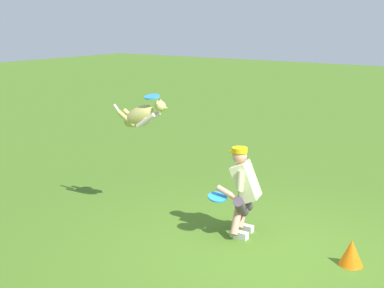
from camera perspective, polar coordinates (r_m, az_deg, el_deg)
The scene contains 6 objects.
ground_plane at distance 7.26m, azimuth 7.19°, elevation -11.76°, with size 60.00×60.00×0.00m, color #476E20.
person at distance 7.64m, azimuth 5.49°, elevation -4.78°, with size 0.55×0.66×1.29m.
dog at distance 8.38m, azimuth -5.45°, elevation 3.04°, with size 0.99×0.37×0.56m.
frisbee_flying at distance 8.22m, azimuth -4.30°, elevation 5.07°, with size 0.24×0.24×0.02m, color #2E8BE8.
frisbee_held at distance 7.54m, azimuth 2.74°, elevation -5.69°, with size 0.27×0.27×0.02m, color #2990EE.
training_cone at distance 7.17m, azimuth 16.66°, elevation -11.06°, with size 0.31×0.31×0.34m, color orange.
Camera 1 is at (-3.02, 5.85, 3.06)m, focal length 49.91 mm.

